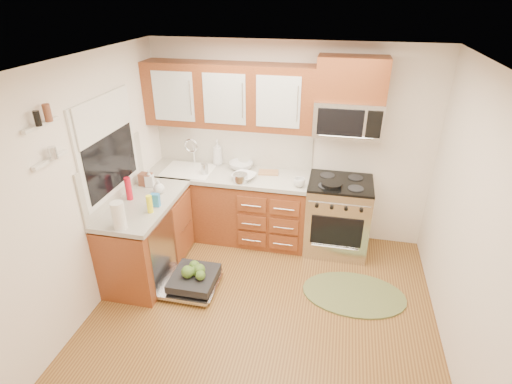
% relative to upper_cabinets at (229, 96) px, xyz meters
% --- Properties ---
extents(floor, '(3.50, 3.50, 0.00)m').
position_rel_upper_cabinets_xyz_m(floor, '(0.73, -1.57, -1.88)').
color(floor, brown).
rests_on(floor, ground).
extents(ceiling, '(3.50, 3.50, 0.00)m').
position_rel_upper_cabinets_xyz_m(ceiling, '(0.73, -1.57, 0.62)').
color(ceiling, white).
rests_on(ceiling, ground).
extents(wall_back, '(3.50, 0.04, 2.50)m').
position_rel_upper_cabinets_xyz_m(wall_back, '(0.73, 0.18, -0.62)').
color(wall_back, white).
rests_on(wall_back, ground).
extents(wall_left, '(0.04, 3.50, 2.50)m').
position_rel_upper_cabinets_xyz_m(wall_left, '(-1.02, -1.57, -0.62)').
color(wall_left, white).
rests_on(wall_left, ground).
extents(wall_right, '(0.04, 3.50, 2.50)m').
position_rel_upper_cabinets_xyz_m(wall_right, '(2.48, -1.57, -0.62)').
color(wall_right, white).
rests_on(wall_right, ground).
extents(base_cabinet_back, '(2.05, 0.60, 0.85)m').
position_rel_upper_cabinets_xyz_m(base_cabinet_back, '(0.00, -0.12, -1.45)').
color(base_cabinet_back, maroon).
rests_on(base_cabinet_back, ground).
extents(base_cabinet_left, '(0.60, 1.25, 0.85)m').
position_rel_upper_cabinets_xyz_m(base_cabinet_left, '(-0.72, -1.05, -1.45)').
color(base_cabinet_left, maroon).
rests_on(base_cabinet_left, ground).
extents(countertop_back, '(2.07, 0.64, 0.05)m').
position_rel_upper_cabinets_xyz_m(countertop_back, '(0.00, -0.14, -0.97)').
color(countertop_back, '#AEAA9F').
rests_on(countertop_back, base_cabinet_back).
extents(countertop_left, '(0.64, 1.27, 0.05)m').
position_rel_upper_cabinets_xyz_m(countertop_left, '(-0.71, -1.05, -0.97)').
color(countertop_left, '#AEAA9F').
rests_on(countertop_left, base_cabinet_left).
extents(backsplash_back, '(2.05, 0.02, 0.57)m').
position_rel_upper_cabinets_xyz_m(backsplash_back, '(0.00, 0.16, -0.67)').
color(backsplash_back, beige).
rests_on(backsplash_back, ground).
extents(backsplash_left, '(0.02, 1.25, 0.57)m').
position_rel_upper_cabinets_xyz_m(backsplash_left, '(-1.01, -1.05, -0.67)').
color(backsplash_left, beige).
rests_on(backsplash_left, ground).
extents(upper_cabinets, '(2.05, 0.35, 0.75)m').
position_rel_upper_cabinets_xyz_m(upper_cabinets, '(0.00, 0.00, 0.00)').
color(upper_cabinets, maroon).
rests_on(upper_cabinets, ground).
extents(cabinet_over_mw, '(0.76, 0.35, 0.47)m').
position_rel_upper_cabinets_xyz_m(cabinet_over_mw, '(1.41, 0.00, 0.26)').
color(cabinet_over_mw, maroon).
rests_on(cabinet_over_mw, ground).
extents(range, '(0.76, 0.64, 0.95)m').
position_rel_upper_cabinets_xyz_m(range, '(1.41, -0.15, -1.40)').
color(range, silver).
rests_on(range, ground).
extents(microwave, '(0.76, 0.38, 0.40)m').
position_rel_upper_cabinets_xyz_m(microwave, '(1.41, -0.02, -0.18)').
color(microwave, silver).
rests_on(microwave, ground).
extents(sink, '(0.62, 0.50, 0.26)m').
position_rel_upper_cabinets_xyz_m(sink, '(-0.52, -0.16, -1.07)').
color(sink, white).
rests_on(sink, ground).
extents(dishwasher, '(0.70, 0.60, 0.20)m').
position_rel_upper_cabinets_xyz_m(dishwasher, '(-0.13, -1.27, -1.77)').
color(dishwasher, silver).
rests_on(dishwasher, ground).
extents(window, '(0.03, 1.05, 1.05)m').
position_rel_upper_cabinets_xyz_m(window, '(-1.01, -1.07, -0.32)').
color(window, white).
rests_on(window, ground).
extents(window_blind, '(0.02, 0.96, 0.40)m').
position_rel_upper_cabinets_xyz_m(window_blind, '(-0.98, -1.07, 0.00)').
color(window_blind, white).
rests_on(window_blind, ground).
extents(shelf_upper, '(0.04, 0.40, 0.03)m').
position_rel_upper_cabinets_xyz_m(shelf_upper, '(-0.99, -1.92, 0.17)').
color(shelf_upper, white).
rests_on(shelf_upper, ground).
extents(shelf_lower, '(0.04, 0.40, 0.03)m').
position_rel_upper_cabinets_xyz_m(shelf_lower, '(-0.99, -1.92, -0.12)').
color(shelf_lower, white).
rests_on(shelf_lower, ground).
extents(rug, '(1.20, 0.85, 0.02)m').
position_rel_upper_cabinets_xyz_m(rug, '(1.65, -1.01, -1.86)').
color(rug, olive).
rests_on(rug, ground).
extents(skillet, '(0.30, 0.30, 0.05)m').
position_rel_upper_cabinets_xyz_m(skillet, '(1.30, -0.29, -0.90)').
color(skillet, black).
rests_on(skillet, range).
extents(stock_pot, '(0.18, 0.18, 0.11)m').
position_rel_upper_cabinets_xyz_m(stock_pot, '(0.22, -0.35, -0.90)').
color(stock_pot, silver).
rests_on(stock_pot, countertop_back).
extents(cutting_board, '(0.27, 0.20, 0.02)m').
position_rel_upper_cabinets_xyz_m(cutting_board, '(0.50, -0.02, -0.94)').
color(cutting_board, '#9E7448').
rests_on(cutting_board, countertop_back).
extents(canister, '(0.09, 0.09, 0.14)m').
position_rel_upper_cabinets_xyz_m(canister, '(-0.27, -0.23, -0.88)').
color(canister, silver).
rests_on(canister, countertop_back).
extents(paper_towel_roll, '(0.15, 0.15, 0.28)m').
position_rel_upper_cabinets_xyz_m(paper_towel_roll, '(-0.68, -1.59, -0.81)').
color(paper_towel_roll, white).
rests_on(paper_towel_roll, countertop_left).
extents(mustard_bottle, '(0.08, 0.08, 0.19)m').
position_rel_upper_cabinets_xyz_m(mustard_bottle, '(-0.52, -1.25, -0.85)').
color(mustard_bottle, '#FFF91C').
rests_on(mustard_bottle, countertop_left).
extents(red_bottle, '(0.07, 0.07, 0.26)m').
position_rel_upper_cabinets_xyz_m(red_bottle, '(-0.87, -1.03, -0.82)').
color(red_bottle, red).
rests_on(red_bottle, countertop_left).
extents(wooden_box, '(0.15, 0.11, 0.15)m').
position_rel_upper_cabinets_xyz_m(wooden_box, '(-0.85, -0.67, -0.88)').
color(wooden_box, brown).
rests_on(wooden_box, countertop_left).
extents(blue_carton, '(0.10, 0.06, 0.15)m').
position_rel_upper_cabinets_xyz_m(blue_carton, '(-0.52, -1.12, -0.88)').
color(blue_carton, '#2A7DC4').
rests_on(blue_carton, countertop_left).
extents(bowl_a, '(0.34, 0.34, 0.07)m').
position_rel_upper_cabinets_xyz_m(bowl_a, '(0.24, -0.27, -0.92)').
color(bowl_a, '#999999').
rests_on(bowl_a, countertop_back).
extents(bowl_b, '(0.40, 0.40, 0.10)m').
position_rel_upper_cabinets_xyz_m(bowl_b, '(0.13, 0.03, -0.90)').
color(bowl_b, '#999999').
rests_on(bowl_b, countertop_back).
extents(cup, '(0.16, 0.16, 0.10)m').
position_rel_upper_cabinets_xyz_m(cup, '(0.93, -0.32, -0.90)').
color(cup, '#999999').
rests_on(cup, countertop_back).
extents(soap_bottle_a, '(0.16, 0.16, 0.34)m').
position_rel_upper_cabinets_xyz_m(soap_bottle_a, '(-0.20, 0.10, -0.78)').
color(soap_bottle_a, '#999999').
rests_on(soap_bottle_a, countertop_back).
extents(soap_bottle_b, '(0.11, 0.11, 0.21)m').
position_rel_upper_cabinets_xyz_m(soap_bottle_b, '(-0.80, -0.68, -0.85)').
color(soap_bottle_b, '#999999').
rests_on(soap_bottle_b, countertop_left).
extents(soap_bottle_c, '(0.14, 0.14, 0.16)m').
position_rel_upper_cabinets_xyz_m(soap_bottle_c, '(-0.62, -0.82, -0.87)').
color(soap_bottle_c, '#999999').
rests_on(soap_bottle_c, countertop_left).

